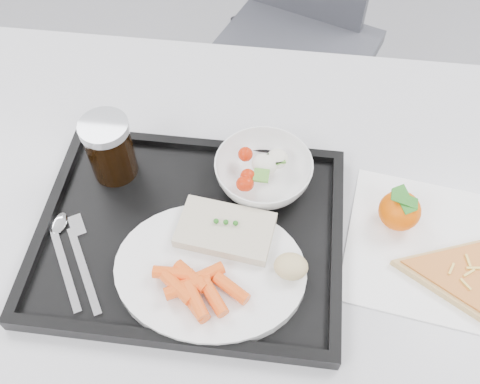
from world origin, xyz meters
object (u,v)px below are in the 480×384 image
object	(u,v)px
tray	(190,234)
pizza_slice	(471,277)
salad_bowl	(263,172)
cola_glass	(110,148)
table	(233,236)
dinner_plate	(210,271)
tangerine	(400,211)
chair	(294,13)

from	to	relation	value
tray	pizza_slice	distance (m)	0.41
salad_bowl	cola_glass	bearing A→B (deg)	-178.47
table	salad_bowl	xyz separation A→B (m)	(0.04, 0.06, 0.11)
dinner_plate	pizza_slice	xyz separation A→B (m)	(0.37, 0.04, -0.01)
dinner_plate	tangerine	bearing A→B (deg)	25.49
dinner_plate	salad_bowl	bearing A→B (deg)	71.45
chair	dinner_plate	xyz separation A→B (m)	(-0.08, -0.93, 0.24)
salad_bowl	pizza_slice	bearing A→B (deg)	-22.83
dinner_plate	salad_bowl	size ratio (longest dim) A/B	1.78
chair	tangerine	size ratio (longest dim) A/B	13.76
dinner_plate	salad_bowl	world-z (taller)	salad_bowl
chair	tray	world-z (taller)	chair
table	chair	distance (m)	0.83
cola_glass	tangerine	size ratio (longest dim) A/B	1.60
pizza_slice	cola_glass	bearing A→B (deg)	167.23
table	chair	size ratio (longest dim) A/B	1.29
table	tray	world-z (taller)	tray
tray	dinner_plate	xyz separation A→B (m)	(0.04, -0.06, 0.02)
tray	tangerine	distance (m)	0.31
table	cola_glass	xyz separation A→B (m)	(-0.20, 0.05, 0.14)
tray	salad_bowl	world-z (taller)	salad_bowl
pizza_slice	tangerine	bearing A→B (deg)	139.90
chair	tray	xyz separation A→B (m)	(-0.12, -0.87, 0.22)
tray	chair	bearing A→B (deg)	82.13
chair	cola_glass	xyz separation A→B (m)	(-0.26, -0.76, 0.28)
chair	tray	bearing A→B (deg)	-97.87
tangerine	pizza_slice	distance (m)	0.14
tray	pizza_slice	xyz separation A→B (m)	(0.41, -0.02, 0.00)
cola_glass	pizza_slice	xyz separation A→B (m)	(0.55, -0.12, -0.06)
table	pizza_slice	bearing A→B (deg)	-11.69
cola_glass	tangerine	distance (m)	0.45
table	dinner_plate	size ratio (longest dim) A/B	4.44
dinner_plate	cola_glass	distance (m)	0.25
table	tangerine	distance (m)	0.27
table	chair	world-z (taller)	chair
salad_bowl	tangerine	distance (m)	0.21
dinner_plate	cola_glass	xyz separation A→B (m)	(-0.18, 0.17, 0.05)
table	salad_bowl	size ratio (longest dim) A/B	7.89
chair	dinner_plate	size ratio (longest dim) A/B	3.44
tray	cola_glass	distance (m)	0.18
table	tray	distance (m)	0.11
tangerine	pizza_slice	xyz separation A→B (m)	(0.10, -0.09, -0.02)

